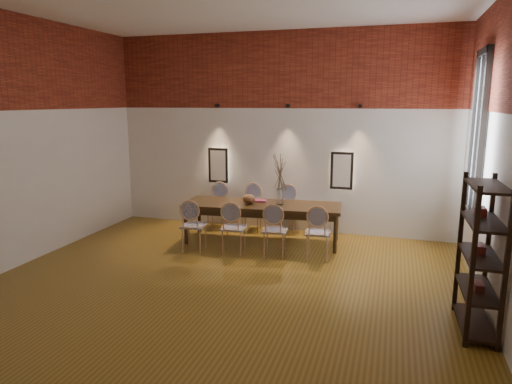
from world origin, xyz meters
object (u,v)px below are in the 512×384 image
(dining_table, at_px, (262,223))
(chair_far_d, at_px, (323,212))
(vase, at_px, (280,197))
(shelving_rack, at_px, (481,256))
(chair_near_c, at_px, (275,230))
(chair_far_c, at_px, (287,210))
(bowl, at_px, (249,199))
(chair_far_b, at_px, (251,208))
(chair_near_d, at_px, (318,232))
(chair_far_a, at_px, (217,207))
(chair_near_a, at_px, (194,225))
(chair_near_b, at_px, (234,228))
(book, at_px, (259,201))

(dining_table, bearing_deg, chair_far_d, 34.37)
(vase, relative_size, shelving_rack, 0.17)
(chair_near_c, height_order, chair_far_c, same)
(bowl, bearing_deg, vase, 10.44)
(chair_far_b, bearing_deg, chair_far_d, -180.00)
(chair_far_c, bearing_deg, vase, 87.50)
(chair_near_d, xyz_separation_m, chair_far_a, (-2.33, 1.28, 0.00))
(dining_table, distance_m, shelving_rack, 4.21)
(chair_near_a, bearing_deg, chair_far_b, 64.02)
(dining_table, height_order, vase, vase)
(shelving_rack, bearing_deg, chair_far_d, 123.89)
(bowl, bearing_deg, chair_near_a, -135.13)
(chair_far_b, relative_size, vase, 3.13)
(chair_far_b, height_order, vase, vase)
(chair_near_b, xyz_separation_m, chair_far_a, (-0.87, 1.42, 0.00))
(chair_near_a, height_order, shelving_rack, shelving_rack)
(chair_near_a, relative_size, chair_far_c, 1.00)
(chair_near_a, relative_size, chair_near_d, 1.00)
(chair_near_a, xyz_separation_m, chair_near_c, (1.46, 0.14, 0.00))
(bowl, distance_m, shelving_rack, 4.33)
(chair_far_c, relative_size, shelving_rack, 0.52)
(chair_near_a, height_order, chair_far_c, same)
(chair_near_c, bearing_deg, chair_far_b, 115.98)
(book, xyz_separation_m, shelving_rack, (3.44, -2.68, 0.14))
(chair_near_a, height_order, chair_far_d, same)
(chair_near_d, xyz_separation_m, shelving_rack, (2.17, -1.87, 0.43))
(chair_far_a, distance_m, chair_far_b, 0.73)
(chair_near_a, height_order, chair_far_a, same)
(chair_far_c, distance_m, bowl, 1.07)
(chair_far_c, height_order, bowl, chair_far_c)
(chair_near_d, xyz_separation_m, chair_far_d, (-0.14, 1.49, 0.00))
(book, distance_m, shelving_rack, 4.36)
(chair_near_c, bearing_deg, dining_table, 115.98)
(chair_far_b, distance_m, book, 0.70)
(shelving_rack, bearing_deg, bowl, 145.01)
(vase, distance_m, book, 0.47)
(dining_table, relative_size, book, 11.24)
(shelving_rack, bearing_deg, chair_near_d, 138.59)
(bowl, bearing_deg, dining_table, 17.07)
(chair_near_d, distance_m, chair_far_a, 2.66)
(chair_far_a, bearing_deg, book, 150.41)
(chair_far_b, height_order, book, chair_far_b)
(book, relative_size, shelving_rack, 0.14)
(shelving_rack, bearing_deg, chair_far_b, 138.81)
(chair_near_d, height_order, bowl, chair_near_d)
(vase, bearing_deg, chair_near_d, -38.99)
(chair_far_a, relative_size, book, 3.62)
(dining_table, bearing_deg, chair_near_a, -145.63)
(chair_far_a, relative_size, shelving_rack, 0.52)
(chair_near_c, bearing_deg, chair_near_d, 0.00)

